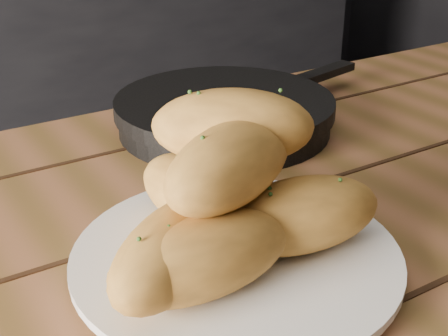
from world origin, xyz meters
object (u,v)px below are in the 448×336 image
at_px(bread_rolls, 224,201).
at_px(table, 386,298).
at_px(plate, 236,259).
at_px(skillet, 226,113).

bearing_deg(bread_rolls, table, -2.82).
distance_m(plate, skillet, 0.33).
relative_size(table, skillet, 3.24).
distance_m(table, skillet, 0.32).
height_order(plate, bread_rolls, bread_rolls).
height_order(table, skillet, skillet).
xyz_separation_m(table, plate, (-0.19, 0.01, 0.11)).
xyz_separation_m(plate, bread_rolls, (-0.01, -0.00, 0.06)).
relative_size(table, bread_rolls, 4.92).
distance_m(table, bread_rolls, 0.27).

